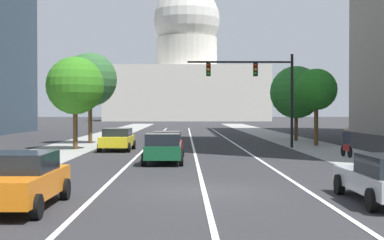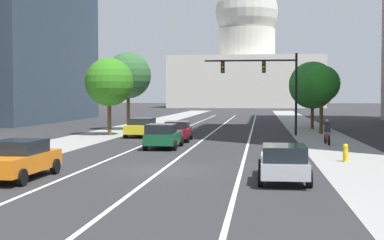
{
  "view_description": "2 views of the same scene",
  "coord_description": "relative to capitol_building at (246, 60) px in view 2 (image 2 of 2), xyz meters",
  "views": [
    {
      "loc": [
        -0.65,
        -19.04,
        2.67
      ],
      "look_at": [
        -0.17,
        17.26,
        2.1
      ],
      "focal_mm": 53.61,
      "sensor_mm": 36.0,
      "label": 1
    },
    {
      "loc": [
        4.29,
        -23.95,
        3.26
      ],
      "look_at": [
        -1.04,
        18.84,
        1.4
      ],
      "focal_mm": 51.77,
      "sensor_mm": 36.0,
      "label": 2
    }
  ],
  "objects": [
    {
      "name": "car_crimson",
      "position": [
        -1.72,
        -123.69,
        -13.06
      ],
      "size": [
        2.11,
        4.23,
        1.43
      ],
      "rotation": [
        0.0,
        0.0,
        1.61
      ],
      "color": "maroon",
      "rests_on": "ground"
    },
    {
      "name": "sidewalk_right",
      "position": [
        9.11,
        -104.38,
        -13.81
      ],
      "size": [
        4.45,
        130.0,
        0.01
      ],
      "primitive_type": "cube",
      "color": "gray",
      "rests_on": "ground"
    },
    {
      "name": "lane_stripe_left",
      "position": [
        -3.44,
        -114.38,
        -13.8
      ],
      "size": [
        0.16,
        90.0,
        0.01
      ],
      "primitive_type": "cube",
      "color": "white",
      "rests_on": "ground"
    },
    {
      "name": "traffic_signal_mast",
      "position": [
        4.8,
        -116.82,
        -8.97
      ],
      "size": [
        7.72,
        0.39,
        6.81
      ],
      "color": "black",
      "rests_on": "ground"
    },
    {
      "name": "ground_plane",
      "position": [
        0.0,
        -99.38,
        -13.81
      ],
      "size": [
        400.0,
        400.0,
        0.0
      ],
      "primitive_type": "plane",
      "color": "#2B2B2D"
    },
    {
      "name": "sidewalk_left",
      "position": [
        -9.11,
        -104.38,
        -13.81
      ],
      "size": [
        4.45,
        130.0,
        0.01
      ],
      "primitive_type": "cube",
      "color": "gray",
      "rests_on": "ground"
    },
    {
      "name": "street_tree_far_right",
      "position": [
        9.4,
        -107.05,
        -9.46
      ],
      "size": [
        4.72,
        4.72,
        6.72
      ],
      "color": "#51381E",
      "rests_on": "ground"
    },
    {
      "name": "cyclist",
      "position": [
        8.72,
        -125.51,
        -12.96
      ],
      "size": [
        0.38,
        1.7,
        1.72
      ],
      "rotation": [
        0.0,
        0.0,
        1.67
      ],
      "color": "black",
      "rests_on": "ground"
    },
    {
      "name": "car_yellow",
      "position": [
        -5.16,
        -119.91,
        -13.02
      ],
      "size": [
        2.17,
        4.56,
        1.51
      ],
      "rotation": [
        0.0,
        0.0,
        1.55
      ],
      "color": "yellow",
      "rests_on": "ground"
    },
    {
      "name": "lane_stripe_center",
      "position": [
        0.0,
        -114.38,
        -13.8
      ],
      "size": [
        0.16,
        90.0,
        0.01
      ],
      "primitive_type": "cube",
      "color": "white",
      "rests_on": "ground"
    },
    {
      "name": "car_green",
      "position": [
        -1.72,
        -129.56,
        -13.01
      ],
      "size": [
        2.04,
        4.34,
        1.57
      ],
      "rotation": [
        0.0,
        0.0,
        1.58
      ],
      "color": "#14512D",
      "rests_on": "ground"
    },
    {
      "name": "car_silver",
      "position": [
        5.16,
        -142.05,
        -13.06
      ],
      "size": [
        1.94,
        4.75,
        1.44
      ],
      "rotation": [
        0.0,
        0.0,
        1.57
      ],
      "color": "#B2B5BA",
      "rests_on": "ground"
    },
    {
      "name": "street_tree_near_left",
      "position": [
        -8.26,
        -118.46,
        -9.38
      ],
      "size": [
        4.03,
        4.03,
        6.46
      ],
      "color": "#51381E",
      "rests_on": "ground"
    },
    {
      "name": "street_tree_near_right",
      "position": [
        9.48,
        -114.54,
        -9.5
      ],
      "size": [
        3.2,
        3.2,
        5.93
      ],
      "color": "#51381E",
      "rests_on": "ground"
    },
    {
      "name": "lane_stripe_right",
      "position": [
        3.44,
        -114.38,
        -13.8
      ],
      "size": [
        0.16,
        90.0,
        0.01
      ],
      "primitive_type": "cube",
      "color": "white",
      "rests_on": "ground"
    },
    {
      "name": "street_tree_mid_left",
      "position": [
        -8.42,
        -111.16,
        -8.57
      ],
      "size": [
        4.44,
        4.44,
        7.48
      ],
      "color": "#51381E",
      "rests_on": "ground"
    },
    {
      "name": "fire_hydrant",
      "position": [
        8.47,
        -135.29,
        -13.35
      ],
      "size": [
        0.26,
        0.35,
        0.91
      ],
      "color": "yellow",
      "rests_on": "ground"
    },
    {
      "name": "car_orange",
      "position": [
        -5.16,
        -142.72,
        -13.02
      ],
      "size": [
        2.07,
        4.7,
        1.53
      ],
      "rotation": [
        0.0,
        0.0,
        1.56
      ],
      "color": "orange",
      "rests_on": "ground"
    },
    {
      "name": "capitol_building",
      "position": [
        0.0,
        0.0,
        0.0
      ],
      "size": [
        43.76,
        23.59,
        38.41
      ],
      "color": "beige",
      "rests_on": "ground"
    }
  ]
}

